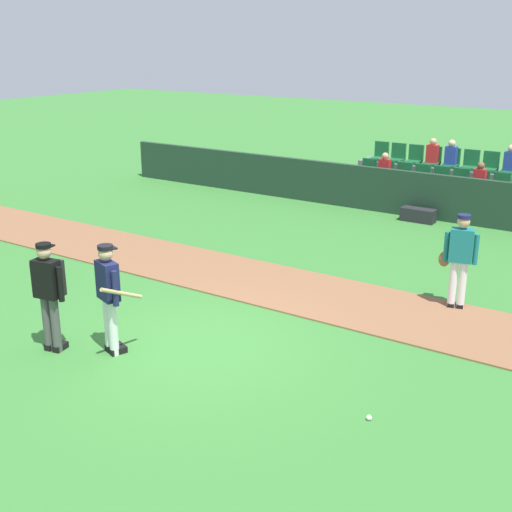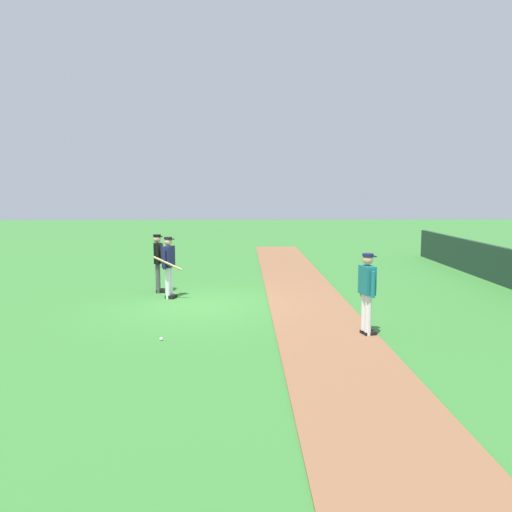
# 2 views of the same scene
# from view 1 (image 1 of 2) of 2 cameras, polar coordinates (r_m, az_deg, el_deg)

# --- Properties ---
(ground_plane) EXTENTS (80.00, 80.00, 0.00)m
(ground_plane) POSITION_cam_1_polar(r_m,az_deg,el_deg) (10.82, -5.27, -7.60)
(ground_plane) COLOR #387A33
(infield_dirt_path) EXTENTS (28.00, 2.17, 0.03)m
(infield_dirt_path) POSITION_cam_1_polar(r_m,az_deg,el_deg) (13.06, 2.93, -2.81)
(infield_dirt_path) COLOR brown
(infield_dirt_path) RESTS_ON ground
(dugout_fence) EXTENTS (20.00, 0.16, 1.23)m
(dugout_fence) POSITION_cam_1_polar(r_m,az_deg,el_deg) (18.71, 13.52, 5.11)
(dugout_fence) COLOR #1E3828
(dugout_fence) RESTS_ON ground
(stadium_bleachers) EXTENTS (5.00, 2.10, 1.90)m
(stadium_bleachers) POSITION_cam_1_polar(r_m,az_deg,el_deg) (20.07, 15.01, 5.55)
(stadium_bleachers) COLOR slate
(stadium_bleachers) RESTS_ON ground
(batter_navy_jersey) EXTENTS (0.60, 0.80, 1.76)m
(batter_navy_jersey) POSITION_cam_1_polar(r_m,az_deg,el_deg) (10.38, -12.42, -3.27)
(batter_navy_jersey) COLOR white
(batter_navy_jersey) RESTS_ON ground
(umpire_home_plate) EXTENTS (0.58, 0.36, 1.76)m
(umpire_home_plate) POSITION_cam_1_polar(r_m,az_deg,el_deg) (10.71, -17.24, -2.84)
(umpire_home_plate) COLOR #4C4C4C
(umpire_home_plate) RESTS_ON ground
(runner_teal_jersey) EXTENTS (0.67, 0.37, 1.76)m
(runner_teal_jersey) POSITION_cam_1_polar(r_m,az_deg,el_deg) (12.37, 16.94, -0.17)
(runner_teal_jersey) COLOR white
(runner_teal_jersey) RESTS_ON ground
(baseball) EXTENTS (0.07, 0.07, 0.07)m
(baseball) POSITION_cam_1_polar(r_m,az_deg,el_deg) (8.95, 9.62, -13.44)
(baseball) COLOR white
(baseball) RESTS_ON ground
(equipment_bag) EXTENTS (0.90, 0.36, 0.36)m
(equipment_bag) POSITION_cam_1_polar(r_m,az_deg,el_deg) (18.31, 13.66, 3.42)
(equipment_bag) COLOR #232328
(equipment_bag) RESTS_ON ground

